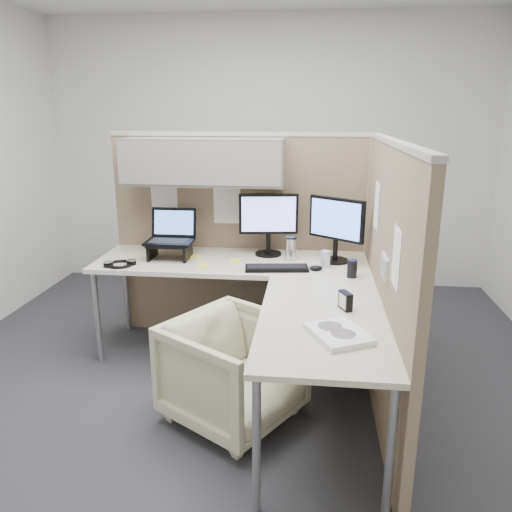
# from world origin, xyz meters

# --- Properties ---
(ground) EXTENTS (4.50, 4.50, 0.00)m
(ground) POSITION_xyz_m (0.00, 0.00, 0.00)
(ground) COLOR #2C2B2F
(ground) RESTS_ON ground
(partition_back) EXTENTS (2.00, 0.36, 1.63)m
(partition_back) POSITION_xyz_m (-0.22, 0.83, 1.10)
(partition_back) COLOR #8A735A
(partition_back) RESTS_ON ground
(partition_right) EXTENTS (0.07, 2.03, 1.63)m
(partition_right) POSITION_xyz_m (0.90, -0.07, 0.82)
(partition_right) COLOR #8A735A
(partition_right) RESTS_ON ground
(desk) EXTENTS (2.00, 1.98, 0.73)m
(desk) POSITION_xyz_m (0.12, 0.13, 0.69)
(desk) COLOR beige
(desk) RESTS_ON ground
(office_chair) EXTENTS (0.89, 0.90, 0.69)m
(office_chair) POSITION_xyz_m (0.04, -0.33, 0.35)
(office_chair) COLOR beige
(office_chair) RESTS_ON ground
(monitor_left) EXTENTS (0.44, 0.20, 0.47)m
(monitor_left) POSITION_xyz_m (0.14, 0.71, 1.00)
(monitor_left) COLOR black
(monitor_left) RESTS_ON desk
(monitor_right) EXTENTS (0.38, 0.28, 0.47)m
(monitor_right) POSITION_xyz_m (0.64, 0.58, 1.00)
(monitor_right) COLOR black
(monitor_right) RESTS_ON desk
(laptop_station) EXTENTS (0.34, 0.29, 0.35)m
(laptop_station) POSITION_xyz_m (-0.57, 0.55, 0.87)
(laptop_station) COLOR black
(laptop_station) RESTS_ON desk
(keyboard) EXTENTS (0.45, 0.20, 0.02)m
(keyboard) POSITION_xyz_m (0.23, 0.34, 0.74)
(keyboard) COLOR black
(keyboard) RESTS_ON desk
(mouse) EXTENTS (0.10, 0.07, 0.03)m
(mouse) POSITION_xyz_m (0.50, 0.36, 0.75)
(mouse) COLOR black
(mouse) RESTS_ON desk
(travel_mug) EXTENTS (0.08, 0.08, 0.17)m
(travel_mug) POSITION_xyz_m (0.32, 0.59, 0.82)
(travel_mug) COLOR silver
(travel_mug) RESTS_ON desk
(soda_can_green) EXTENTS (0.07, 0.07, 0.12)m
(soda_can_green) POSITION_xyz_m (0.73, 0.23, 0.79)
(soda_can_green) COLOR black
(soda_can_green) RESTS_ON desk
(soda_can_silver) EXTENTS (0.07, 0.07, 0.12)m
(soda_can_silver) POSITION_xyz_m (0.57, 0.43, 0.79)
(soda_can_silver) COLOR silver
(soda_can_silver) RESTS_ON desk
(sticky_note_b) EXTENTS (0.10, 0.10, 0.01)m
(sticky_note_b) POSITION_xyz_m (0.07, 0.30, 0.73)
(sticky_note_b) COLOR yellow
(sticky_note_b) RESTS_ON desk
(sticky_note_c) EXTENTS (0.08, 0.08, 0.01)m
(sticky_note_c) POSITION_xyz_m (-0.40, 0.59, 0.73)
(sticky_note_c) COLOR yellow
(sticky_note_c) RESTS_ON desk
(sticky_note_d) EXTENTS (0.08, 0.08, 0.01)m
(sticky_note_d) POSITION_xyz_m (-0.08, 0.51, 0.73)
(sticky_note_d) COLOR yellow
(sticky_note_d) RESTS_ON desk
(sticky_note_a) EXTENTS (0.09, 0.09, 0.01)m
(sticky_note_a) POSITION_xyz_m (-0.29, 0.36, 0.73)
(sticky_note_a) COLOR yellow
(sticky_note_a) RESTS_ON desk
(headphones) EXTENTS (0.24, 0.24, 0.03)m
(headphones) POSITION_xyz_m (-0.87, 0.31, 0.74)
(headphones) COLOR black
(headphones) RESTS_ON desk
(paper_stack) EXTENTS (0.35, 0.38, 0.03)m
(paper_stack) POSITION_xyz_m (0.61, -0.69, 0.75)
(paper_stack) COLOR white
(paper_stack) RESTS_ON desk
(desk_clock) EXTENTS (0.08, 0.11, 0.10)m
(desk_clock) POSITION_xyz_m (0.66, -0.33, 0.78)
(desk_clock) COLOR black
(desk_clock) RESTS_ON desk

